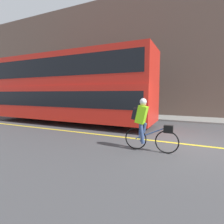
{
  "coord_description": "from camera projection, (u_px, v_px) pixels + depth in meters",
  "views": [
    {
      "loc": [
        -0.04,
        -6.51,
        1.79
      ],
      "look_at": [
        -3.09,
        0.14,
        1.0
      ],
      "focal_mm": 28.0,
      "sensor_mm": 36.0,
      "label": 1
    }
  ],
  "objects": [
    {
      "name": "sidewalk_curb",
      "position": [
        192.0,
        119.0,
        11.61
      ],
      "size": [
        60.0,
        2.47,
        0.11
      ],
      "color": "gray",
      "rests_on": "ground_plane"
    },
    {
      "name": "bus",
      "position": [
        68.0,
        86.0,
        10.27
      ],
      "size": [
        10.1,
        2.55,
        3.95
      ],
      "color": "black",
      "rests_on": "ground_plane"
    },
    {
      "name": "cyclist_on_bike",
      "position": [
        145.0,
        123.0,
        5.39
      ],
      "size": [
        1.66,
        0.32,
        1.64
      ],
      "color": "black",
      "rests_on": "ground_plane"
    },
    {
      "name": "road_center_line",
      "position": [
        191.0,
        145.0,
        6.08
      ],
      "size": [
        50.0,
        0.14,
        0.01
      ],
      "primitive_type": "cube",
      "color": "yellow",
      "rests_on": "ground_plane"
    },
    {
      "name": "ground_plane",
      "position": [
        191.0,
        145.0,
        6.06
      ],
      "size": [
        80.0,
        80.0,
        0.0
      ],
      "primitive_type": "plane",
      "color": "#424244"
    },
    {
      "name": "trash_bin",
      "position": [
        100.0,
        108.0,
        14.26
      ],
      "size": [
        0.48,
        0.48,
        1.0
      ],
      "color": "#194C23",
      "rests_on": "sidewalk_curb"
    },
    {
      "name": "building_facade",
      "position": [
        195.0,
        50.0,
        12.34
      ],
      "size": [
        60.0,
        0.3,
        9.73
      ],
      "color": "brown",
      "rests_on": "ground_plane"
    },
    {
      "name": "street_sign_post",
      "position": [
        88.0,
        96.0,
        14.63
      ],
      "size": [
        0.36,
        0.09,
        2.58
      ],
      "color": "#59595B",
      "rests_on": "sidewalk_curb"
    }
  ]
}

